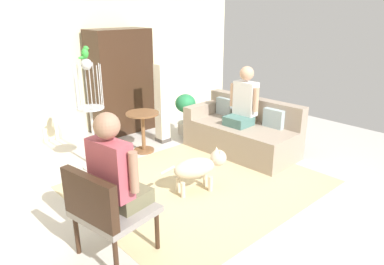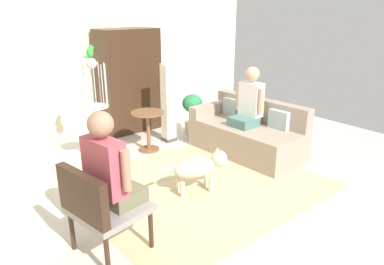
{
  "view_description": "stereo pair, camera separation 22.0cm",
  "coord_description": "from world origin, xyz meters",
  "views": [
    {
      "loc": [
        -2.97,
        -2.92,
        2.19
      ],
      "look_at": [
        -0.3,
        -0.01,
        0.79
      ],
      "focal_mm": 33.65,
      "sensor_mm": 36.0,
      "label": 1
    },
    {
      "loc": [
        -2.8,
        -3.07,
        2.19
      ],
      "look_at": [
        -0.3,
        -0.01,
        0.79
      ],
      "focal_mm": 33.65,
      "sensor_mm": 36.0,
      "label": 2
    }
  ],
  "objects": [
    {
      "name": "person_on_armchair",
      "position": [
        -1.54,
        -0.36,
        0.83
      ],
      "size": [
        0.47,
        0.57,
        0.9
      ],
      "color": "#6C674A"
    },
    {
      "name": "couch",
      "position": [
        1.21,
        0.47,
        0.31
      ],
      "size": [
        0.93,
        1.76,
        0.81
      ],
      "color": "gray",
      "rests_on": "ground"
    },
    {
      "name": "person_on_couch",
      "position": [
        1.19,
        0.44,
        0.82
      ],
      "size": [
        0.44,
        0.52,
        0.88
      ],
      "color": "#49746D"
    },
    {
      "name": "area_rug",
      "position": [
        -0.08,
        0.07,
        0.0
      ],
      "size": [
        2.92,
        2.48,
        0.01
      ],
      "primitive_type": "cube",
      "color": "#C6B284",
      "rests_on": "ground"
    },
    {
      "name": "armchair",
      "position": [
        -1.68,
        -0.39,
        0.53
      ],
      "size": [
        0.7,
        0.73,
        0.88
      ],
      "color": "#382316",
      "rests_on": "ground"
    },
    {
      "name": "dog",
      "position": [
        -0.2,
        -0.03,
        0.32
      ],
      "size": [
        0.84,
        0.4,
        0.53
      ],
      "color": "beige",
      "rests_on": "ground"
    },
    {
      "name": "round_end_table",
      "position": [
        0.05,
        1.49,
        0.41
      ],
      "size": [
        0.51,
        0.51,
        0.64
      ],
      "color": "brown",
      "rests_on": "ground"
    },
    {
      "name": "ground_plane",
      "position": [
        0.0,
        0.0,
        0.0
      ],
      "size": [
        7.49,
        7.49,
        0.0
      ],
      "primitive_type": "plane",
      "color": "beige"
    },
    {
      "name": "armoire_cabinet",
      "position": [
        0.37,
        2.59,
        0.91
      ],
      "size": [
        1.05,
        0.56,
        1.82
      ],
      "primitive_type": "cube",
      "color": "#382316",
      "rests_on": "ground"
    },
    {
      "name": "back_wall",
      "position": [
        0.0,
        3.0,
        1.26
      ],
      "size": [
        6.85,
        0.12,
        2.52
      ],
      "primitive_type": "cube",
      "color": "beige",
      "rests_on": "ground"
    },
    {
      "name": "parrot",
      "position": [
        -0.81,
        1.47,
        1.61
      ],
      "size": [
        0.17,
        0.1,
        0.16
      ],
      "color": "green",
      "rests_on": "bird_cage_stand"
    },
    {
      "name": "column_lamp",
      "position": [
        0.55,
        1.64,
        0.65
      ],
      "size": [
        0.2,
        0.2,
        1.31
      ],
      "color": "#4C4742",
      "rests_on": "ground"
    },
    {
      "name": "potted_plant",
      "position": [
        1.1,
        1.68,
        0.43
      ],
      "size": [
        0.36,
        0.36,
        0.72
      ],
      "color": "beige",
      "rests_on": "ground"
    },
    {
      "name": "bird_cage_stand",
      "position": [
        -0.8,
        1.47,
        0.73
      ],
      "size": [
        0.37,
        0.37,
        1.54
      ],
      "color": "silver",
      "rests_on": "ground"
    }
  ]
}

